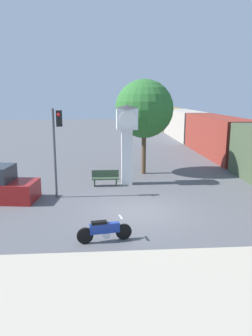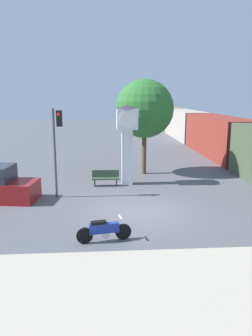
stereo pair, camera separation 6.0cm
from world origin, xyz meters
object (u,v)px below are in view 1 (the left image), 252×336
Objects in this scene: freight_train at (198,129)px; street_tree at (144,109)px; clock_tower at (127,132)px; motorcycle at (104,230)px; bench at (105,178)px; traffic_light at (57,138)px.

street_tree reaches higher than freight_train.
freight_train is (8.80, 15.51, -1.43)m from clock_tower.
bench is at bearing 78.76° from motorcycle.
traffic_light reaches higher than freight_train.
bench is at bearing -122.59° from freight_train.
freight_train is 15.11m from street_tree.
bench is (-10.09, -15.79, -1.21)m from freight_train.
traffic_light is 2.88× the size of bench.
freight_train is at bearing 60.41° from clock_tower.
street_tree is at bearing 47.87° from bench.
traffic_light is at bearing -147.45° from clock_tower.
freight_train is at bearing 59.92° from street_tree.
street_tree is (2.76, 10.51, 3.92)m from motorcycle.
freight_train reaches higher than motorcycle.
traffic_light reaches higher than bench.
street_tree is at bearing 64.98° from motorcycle.
street_tree reaches higher than traffic_light.
street_tree is at bearing 62.89° from clock_tower.
clock_tower is 3.20m from street_tree.
clock_tower is (1.41, 7.88, 2.70)m from motorcycle.
motorcycle is 0.43× the size of clock_tower.
clock_tower is 2.94× the size of bench.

